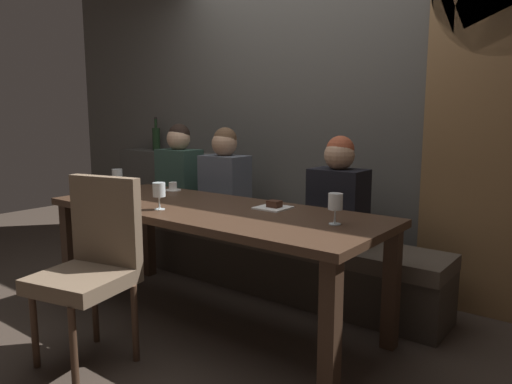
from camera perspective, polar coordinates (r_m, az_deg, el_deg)
ground at (r=3.20m, az=-5.11°, el=-14.93°), size 9.00×9.00×0.00m
back_wall_tiled at (r=3.91m, az=7.02°, el=11.96°), size 6.00×0.12×3.00m
arched_door at (r=3.35m, az=26.86°, el=9.20°), size 0.90×0.05×2.55m
back_counter at (r=4.83m, az=-10.39°, el=-0.86°), size 1.10×0.28×0.95m
dining_table at (r=3.00m, az=-5.28°, el=-3.48°), size 2.20×0.84×0.74m
banquette_bench at (r=3.63m, az=2.40°, el=-8.08°), size 2.50×0.44×0.45m
chair_near_side at (r=2.70m, az=-18.75°, el=-7.39°), size 0.52×0.52×0.98m
diner_redhead at (r=4.21m, az=-9.05°, el=2.40°), size 0.36×0.24×0.78m
diner_bearded at (r=3.80m, az=-3.71°, el=1.62°), size 0.36×0.24×0.76m
diner_far_end at (r=3.24m, az=9.72°, el=-0.16°), size 0.36×0.24×0.72m
wine_bottle_dark_red at (r=4.91m, az=-11.72°, el=6.25°), size 0.08×0.08×0.33m
wine_glass_end_left at (r=3.73m, az=-16.09°, el=1.90°), size 0.08×0.08×0.16m
wine_glass_center_front at (r=2.94m, az=-11.40°, el=0.11°), size 0.08×0.08×0.16m
wine_glass_near_left at (r=2.53m, az=9.37°, el=-1.22°), size 0.08×0.08×0.16m
espresso_cup at (r=3.66m, az=-9.81°, el=0.57°), size 0.12×0.12×0.06m
dessert_plate at (r=2.93m, az=2.08°, el=-1.71°), size 0.19×0.19×0.05m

